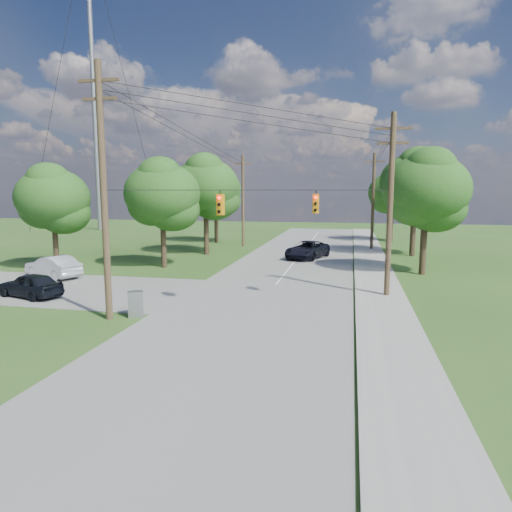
% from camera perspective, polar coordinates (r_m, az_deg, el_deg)
% --- Properties ---
extents(ground, '(140.00, 140.00, 0.00)m').
position_cam_1_polar(ground, '(21.22, -7.37, -8.80)').
color(ground, '#2C4D19').
rests_on(ground, ground).
extents(main_road, '(10.00, 100.00, 0.03)m').
position_cam_1_polar(main_road, '(25.37, 0.66, -5.87)').
color(main_road, gray).
rests_on(main_road, ground).
extents(sidewalk_east, '(2.60, 100.00, 0.12)m').
position_cam_1_polar(sidewalk_east, '(24.98, 16.01, -6.31)').
color(sidewalk_east, '#A09E96').
rests_on(sidewalk_east, ground).
extents(pole_sw, '(2.00, 0.32, 12.00)m').
position_cam_1_polar(pole_sw, '(22.60, -18.52, 7.90)').
color(pole_sw, brown).
rests_on(pole_sw, ground).
extents(pole_ne, '(2.00, 0.32, 10.50)m').
position_cam_1_polar(pole_ne, '(27.24, 16.44, 6.37)').
color(pole_ne, brown).
rests_on(pole_ne, ground).
extents(pole_north_e, '(2.00, 0.32, 10.00)m').
position_cam_1_polar(pole_north_e, '(49.20, 14.42, 6.72)').
color(pole_north_e, brown).
rests_on(pole_north_e, ground).
extents(pole_north_w, '(2.00, 0.32, 10.00)m').
position_cam_1_polar(pole_north_w, '(50.54, -1.64, 7.00)').
color(pole_north_w, brown).
rests_on(pole_north_w, ground).
extents(power_lines, '(13.93, 29.62, 4.93)m').
position_cam_1_polar(power_lines, '(31.27, 2.16, 13.65)').
color(power_lines, black).
rests_on(power_lines, ground).
extents(traffic_signals, '(4.91, 3.27, 1.05)m').
position_cam_1_polar(traffic_signals, '(23.95, 1.73, 6.56)').
color(traffic_signals, orange).
rests_on(traffic_signals, ground).
extents(radio_mast, '(0.70, 0.70, 45.00)m').
position_cam_1_polar(radio_mast, '(77.54, -19.70, 19.89)').
color(radio_mast, gray).
rests_on(radio_mast, ground).
extents(tree_w_near, '(6.00, 6.00, 8.40)m').
position_cam_1_polar(tree_w_near, '(37.20, -11.65, 7.64)').
color(tree_w_near, '#413120').
rests_on(tree_w_near, ground).
extents(tree_w_mid, '(6.40, 6.40, 9.22)m').
position_cam_1_polar(tree_w_mid, '(44.33, -6.32, 8.66)').
color(tree_w_mid, '#413120').
rests_on(tree_w_mid, ground).
extents(tree_w_far, '(6.00, 6.00, 8.73)m').
position_cam_1_polar(tree_w_far, '(54.47, -5.04, 8.24)').
color(tree_w_far, '#413120').
rests_on(tree_w_far, ground).
extents(tree_e_near, '(6.20, 6.20, 8.81)m').
position_cam_1_polar(tree_e_near, '(35.53, 20.51, 7.80)').
color(tree_e_near, '#413120').
rests_on(tree_e_near, ground).
extents(tree_e_mid, '(6.60, 6.60, 9.64)m').
position_cam_1_polar(tree_e_mid, '(45.51, 19.30, 8.66)').
color(tree_e_mid, '#413120').
rests_on(tree_e_mid, ground).
extents(tree_e_far, '(5.80, 5.80, 8.32)m').
position_cam_1_polar(tree_e_far, '(57.34, 16.72, 7.60)').
color(tree_e_far, '#413120').
rests_on(tree_e_far, ground).
extents(tree_cross_n, '(5.60, 5.60, 7.91)m').
position_cam_1_polar(tree_cross_n, '(38.98, -24.06, 6.63)').
color(tree_cross_n, '#413120').
rests_on(tree_cross_n, ground).
extents(car_cross_dark, '(4.48, 2.74, 1.43)m').
position_cam_1_polar(car_cross_dark, '(29.60, -26.39, -3.25)').
color(car_cross_dark, black).
rests_on(car_cross_dark, cross_road).
extents(car_cross_silver, '(5.04, 3.37, 1.57)m').
position_cam_1_polar(car_cross_silver, '(35.48, -24.03, -1.21)').
color(car_cross_silver, silver).
rests_on(car_cross_silver, cross_road).
extents(car_main_north, '(4.18, 6.15, 1.56)m').
position_cam_1_polar(car_main_north, '(41.91, 6.44, 0.79)').
color(car_main_north, black).
rests_on(car_main_north, main_road).
extents(control_cabinet, '(0.86, 0.76, 1.30)m').
position_cam_1_polar(control_cabinet, '(23.27, -14.80, -5.83)').
color(control_cabinet, gray).
rests_on(control_cabinet, ground).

